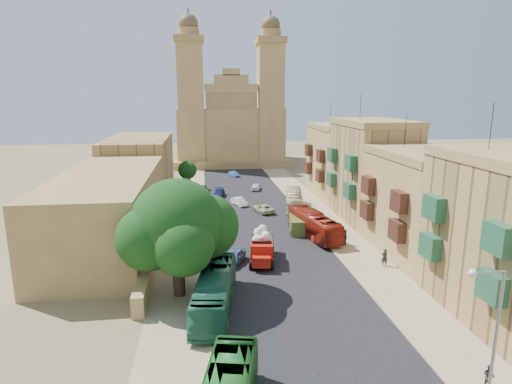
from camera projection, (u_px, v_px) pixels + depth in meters
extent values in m
plane|color=brown|center=(296.00, 310.00, 34.51)|extent=(260.00, 260.00, 0.00)
cube|color=black|center=(253.00, 212.00, 63.55)|extent=(14.00, 140.00, 0.01)
cube|color=#998764|center=(315.00, 210.00, 64.72)|extent=(5.00, 140.00, 0.01)
cube|color=#998764|center=(188.00, 215.00, 62.38)|extent=(5.00, 140.00, 0.01)
cube|color=#998764|center=(299.00, 210.00, 64.40)|extent=(0.25, 140.00, 0.12)
cube|color=#998764|center=(205.00, 214.00, 62.68)|extent=(0.25, 140.00, 0.12)
cylinder|color=black|center=(491.00, 126.00, 32.96)|extent=(0.06, 0.06, 3.60)
cube|color=#225637|center=(492.00, 287.00, 28.23)|extent=(0.90, 2.20, 2.00)
cube|color=#225637|center=(430.00, 247.00, 35.82)|extent=(0.90, 2.20, 2.00)
cube|color=#225637|center=(498.00, 239.00, 27.50)|extent=(0.90, 2.20, 2.00)
cube|color=#225637|center=(434.00, 208.00, 35.09)|extent=(0.90, 2.20, 2.00)
cube|color=#A4814A|center=(421.00, 207.00, 45.97)|extent=(8.00, 14.00, 10.50)
cube|color=olive|center=(425.00, 155.00, 44.74)|extent=(8.20, 14.00, 0.80)
cylinder|color=black|center=(406.00, 131.00, 46.84)|extent=(0.06, 0.06, 3.60)
cube|color=#412115|center=(397.00, 231.00, 41.91)|extent=(0.90, 2.20, 2.00)
cube|color=#412115|center=(367.00, 210.00, 49.50)|extent=(0.90, 2.20, 2.00)
cube|color=#412115|center=(399.00, 202.00, 41.27)|extent=(0.90, 2.20, 2.00)
cube|color=#412115|center=(368.00, 185.00, 48.86)|extent=(0.90, 2.20, 2.00)
cube|color=tan|center=(371.00, 173.00, 59.25)|extent=(8.00, 14.00, 13.00)
cube|color=olive|center=(374.00, 123.00, 57.74)|extent=(8.20, 14.00, 0.80)
cylinder|color=black|center=(360.00, 106.00, 59.85)|extent=(0.06, 0.06, 3.60)
cube|color=#225637|center=(349.00, 191.00, 55.25)|extent=(0.90, 2.20, 2.00)
cube|color=#225637|center=(331.00, 179.00, 62.84)|extent=(0.90, 2.20, 2.00)
cube|color=#225637|center=(351.00, 163.00, 54.46)|extent=(0.90, 2.20, 2.00)
cube|color=#225637|center=(332.00, 155.00, 62.05)|extent=(0.90, 2.20, 2.00)
cube|color=#A4814A|center=(339.00, 163.00, 72.97)|extent=(8.00, 14.00, 11.50)
cube|color=olive|center=(341.00, 127.00, 71.62)|extent=(8.20, 14.00, 0.80)
cylinder|color=black|center=(331.00, 113.00, 73.73)|extent=(0.06, 0.06, 3.60)
cube|color=#412115|center=(320.00, 176.00, 68.93)|extent=(0.90, 2.20, 2.00)
cube|color=#412115|center=(308.00, 168.00, 76.52)|extent=(0.90, 2.20, 2.00)
cube|color=#412115|center=(321.00, 156.00, 68.23)|extent=(0.90, 2.20, 2.00)
cube|color=#412115|center=(308.00, 150.00, 75.81)|extent=(0.90, 2.20, 2.00)
cube|color=#A4814A|center=(161.00, 230.00, 52.14)|extent=(1.00, 40.00, 1.80)
cube|color=olive|center=(109.00, 210.00, 48.80)|extent=(10.00, 28.00, 8.40)
cube|color=tan|center=(140.00, 167.00, 73.80)|extent=(10.00, 22.00, 10.00)
cube|color=#A4814A|center=(229.00, 135.00, 111.39)|extent=(26.00, 20.00, 14.00)
cube|color=olive|center=(233.00, 164.00, 102.56)|extent=(28.00, 4.00, 1.80)
cube|color=olive|center=(232.00, 126.00, 102.21)|extent=(12.00, 2.00, 16.00)
cube|color=#A4814A|center=(231.00, 87.00, 100.26)|extent=(12.60, 2.40, 1.60)
cube|color=#A4814A|center=(231.00, 80.00, 99.89)|extent=(8.00, 2.00, 2.40)
cube|color=#A4814A|center=(231.00, 72.00, 99.50)|extent=(4.00, 2.00, 1.60)
cube|color=#A4814A|center=(191.00, 107.00, 101.32)|extent=(6.00, 6.00, 29.00)
cube|color=olive|center=(189.00, 40.00, 98.01)|extent=(6.80, 6.80, 1.40)
cylinder|color=olive|center=(189.00, 32.00, 97.66)|extent=(4.80, 4.80, 1.80)
sphere|color=brown|center=(188.00, 24.00, 97.27)|extent=(4.40, 4.40, 4.40)
cylinder|color=black|center=(188.00, 13.00, 96.74)|extent=(0.28, 0.28, 1.80)
cube|color=#A4814A|center=(270.00, 106.00, 103.65)|extent=(6.00, 6.00, 29.00)
cube|color=olive|center=(271.00, 41.00, 100.35)|extent=(6.80, 6.80, 1.40)
cylinder|color=olive|center=(271.00, 34.00, 100.00)|extent=(4.80, 4.80, 1.80)
sphere|color=brown|center=(271.00, 25.00, 99.60)|extent=(4.40, 4.40, 4.40)
cylinder|color=black|center=(271.00, 15.00, 99.08)|extent=(0.28, 0.28, 1.80)
cylinder|color=#34261A|center=(179.00, 274.00, 36.79)|extent=(1.03, 1.03, 3.90)
sphere|color=black|center=(177.00, 224.00, 35.82)|extent=(7.81, 7.81, 7.81)
sphere|color=black|center=(206.00, 226.00, 37.45)|extent=(5.75, 5.75, 5.75)
sphere|color=black|center=(148.00, 238.00, 34.83)|extent=(5.34, 5.34, 5.34)
sphere|color=black|center=(183.00, 246.00, 33.74)|extent=(4.93, 4.93, 4.93)
sphere|color=black|center=(165.00, 209.00, 37.69)|extent=(4.52, 4.52, 4.52)
cylinder|color=#34261A|center=(178.00, 251.00, 44.66)|extent=(0.44, 0.44, 2.21)
sphere|color=black|center=(177.00, 230.00, 44.17)|extent=(3.21, 3.21, 3.21)
cylinder|color=#34261A|center=(183.00, 220.00, 56.29)|extent=(0.44, 0.44, 2.01)
sphere|color=black|center=(182.00, 205.00, 55.85)|extent=(2.93, 2.93, 2.93)
cylinder|color=#34261A|center=(186.00, 199.00, 67.92)|extent=(0.44, 0.44, 1.94)
sphere|color=black|center=(185.00, 187.00, 67.49)|extent=(2.82, 2.82, 2.82)
cylinder|color=#34261A|center=(188.00, 183.00, 79.49)|extent=(0.44, 0.44, 2.36)
sphere|color=black|center=(187.00, 170.00, 78.97)|extent=(3.44, 3.44, 3.44)
cylinder|color=gray|center=(495.00, 341.00, 23.03)|extent=(0.18, 0.18, 8.00)
cylinder|color=gray|center=(489.00, 272.00, 22.04)|extent=(1.80, 0.12, 0.12)
sphere|color=white|center=(473.00, 273.00, 21.93)|extent=(0.44, 0.44, 0.44)
cube|color=red|center=(262.00, 245.00, 45.64)|extent=(2.90, 4.12, 0.95)
cube|color=black|center=(262.00, 241.00, 45.52)|extent=(2.97, 4.18, 0.13)
cube|color=red|center=(262.00, 252.00, 43.25)|extent=(2.48, 2.13, 1.90)
cube|color=red|center=(262.00, 261.00, 42.11)|extent=(1.97, 1.54, 1.06)
cube|color=black|center=(262.00, 246.00, 43.09)|extent=(2.00, 0.43, 0.95)
cylinder|color=black|center=(251.00, 265.00, 42.57)|extent=(0.52, 1.00, 0.95)
cylinder|color=black|center=(272.00, 265.00, 42.49)|extent=(0.52, 1.00, 0.95)
cylinder|color=black|center=(253.00, 249.00, 47.09)|extent=(0.52, 1.00, 0.95)
cylinder|color=black|center=(272.00, 249.00, 47.02)|extent=(0.52, 1.00, 0.95)
sphere|color=beige|center=(257.00, 240.00, 44.87)|extent=(1.16, 1.16, 1.16)
sphere|color=beige|center=(267.00, 239.00, 45.14)|extent=(1.16, 1.16, 1.16)
sphere|color=beige|center=(263.00, 236.00, 46.08)|extent=(1.16, 1.16, 1.16)
sphere|color=beige|center=(258.00, 233.00, 45.46)|extent=(1.06, 1.06, 1.06)
sphere|color=beige|center=(266.00, 236.00, 44.41)|extent=(1.06, 1.06, 1.06)
sphere|color=beige|center=(262.00, 229.00, 45.13)|extent=(0.95, 0.95, 0.95)
cube|color=#4F5C22|center=(298.00, 225.00, 54.23)|extent=(2.60, 4.84, 1.90)
cylinder|color=black|center=(292.00, 233.00, 52.80)|extent=(0.40, 0.79, 0.76)
cylinder|color=black|center=(306.00, 233.00, 52.78)|extent=(0.40, 0.79, 0.76)
cylinder|color=black|center=(290.00, 225.00, 55.93)|extent=(0.40, 0.79, 0.76)
cylinder|color=black|center=(304.00, 225.00, 55.91)|extent=(0.40, 0.79, 0.76)
imported|color=#1F5F42|center=(215.00, 291.00, 34.34)|extent=(4.22, 11.52, 3.14)
imported|color=maroon|center=(314.00, 225.00, 52.35)|extent=(4.52, 10.89, 2.96)
imported|color=beige|center=(294.00, 200.00, 65.16)|extent=(4.12, 10.19, 2.77)
imported|color=teal|center=(234.00, 257.00, 44.03)|extent=(3.16, 4.39, 1.39)
imported|color=white|center=(239.00, 201.00, 67.57)|extent=(2.70, 3.95, 1.23)
imported|color=beige|center=(263.00, 208.00, 63.50)|extent=(3.27, 4.81, 1.22)
imported|color=#131F4D|center=(218.00, 193.00, 73.25)|extent=(2.80, 4.84, 1.32)
imported|color=white|center=(256.00, 187.00, 78.66)|extent=(2.30, 3.86, 1.23)
imported|color=#376FC9|center=(234.00, 174.00, 91.98)|extent=(2.39, 3.46, 1.08)
imported|color=black|center=(384.00, 257.00, 43.30)|extent=(0.70, 0.49, 1.83)
imported|color=#2E2A26|center=(489.00, 376.00, 25.17)|extent=(0.72, 0.84, 1.52)
imported|color=#303034|center=(345.00, 237.00, 49.50)|extent=(0.57, 1.13, 1.85)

